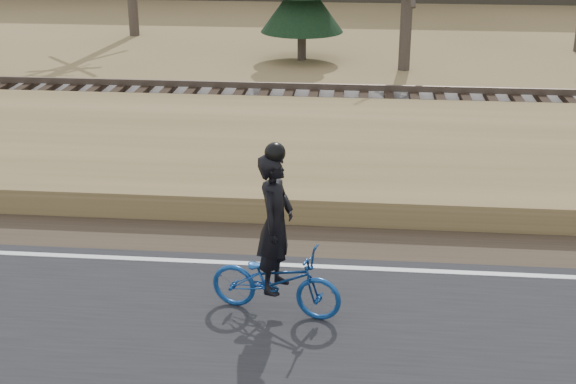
{
  "coord_description": "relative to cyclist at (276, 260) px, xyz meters",
  "views": [
    {
      "loc": [
        -1.83,
        -10.31,
        5.32
      ],
      "look_at": [
        -2.86,
        0.5,
        1.1
      ],
      "focal_mm": 50.0,
      "sensor_mm": 36.0,
      "label": 1
    }
  ],
  "objects": [
    {
      "name": "cyclist",
      "position": [
        0.0,
        0.0,
        0.0
      ],
      "size": [
        1.84,
        0.97,
        2.32
      ],
      "rotation": [
        0.0,
        0.0,
        1.35
      ],
      "color": "navy",
      "rests_on": "road"
    },
    {
      "name": "shoulder",
      "position": [
        2.86,
        2.36,
        -0.8
      ],
      "size": [
        120.0,
        1.6,
        0.04
      ],
      "primitive_type": "cube",
      "color": "#473A2B",
      "rests_on": "ground"
    },
    {
      "name": "ballast",
      "position": [
        2.86,
        9.16,
        -0.59
      ],
      "size": [
        120.0,
        3.0,
        0.45
      ],
      "primitive_type": "cube",
      "color": "slate",
      "rests_on": "ground"
    },
    {
      "name": "ground",
      "position": [
        2.86,
        1.16,
        -0.82
      ],
      "size": [
        120.0,
        120.0,
        0.0
      ],
      "primitive_type": "plane",
      "color": "#977A4C",
      "rests_on": "ground"
    },
    {
      "name": "railroad",
      "position": [
        2.86,
        9.16,
        -0.29
      ],
      "size": [
        120.0,
        2.4,
        0.29
      ],
      "color": "black",
      "rests_on": "ballast"
    },
    {
      "name": "edge_line",
      "position": [
        2.86,
        1.36,
        -0.75
      ],
      "size": [
        120.0,
        0.12,
        0.01
      ],
      "primitive_type": "cube",
      "color": "silver",
      "rests_on": "road"
    },
    {
      "name": "embankment",
      "position": [
        2.86,
        5.36,
        -0.6
      ],
      "size": [
        120.0,
        5.0,
        0.44
      ],
      "primitive_type": "cube",
      "color": "#977A4C",
      "rests_on": "ground"
    }
  ]
}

